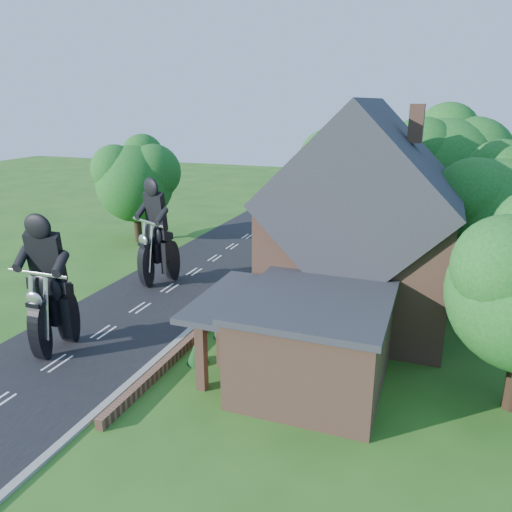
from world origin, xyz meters
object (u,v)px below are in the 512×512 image
(annex, at_px, (311,339))
(garden_wall, at_px, (233,302))
(motorcycle_follow, at_px, (159,268))
(house, at_px, (362,230))
(motorcycle_lead, at_px, (55,331))

(annex, bearing_deg, garden_wall, 133.84)
(garden_wall, bearing_deg, annex, -46.16)
(garden_wall, bearing_deg, motorcycle_follow, 163.87)
(house, height_order, motorcycle_follow, house)
(house, relative_size, motorcycle_follow, 5.17)
(motorcycle_lead, bearing_deg, annex, -173.68)
(annex, xyz_separation_m, motorcycle_lead, (-10.63, -1.30, -0.87))
(house, bearing_deg, motorcycle_follow, 177.42)
(annex, bearing_deg, motorcycle_lead, -173.01)
(motorcycle_lead, bearing_deg, garden_wall, -126.14)
(house, bearing_deg, annex, -95.24)
(annex, xyz_separation_m, motorcycle_follow, (-10.80, 7.31, -0.84))
(annex, height_order, motorcycle_follow, annex)
(garden_wall, height_order, house, house)
(house, relative_size, motorcycle_lead, 5.34)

